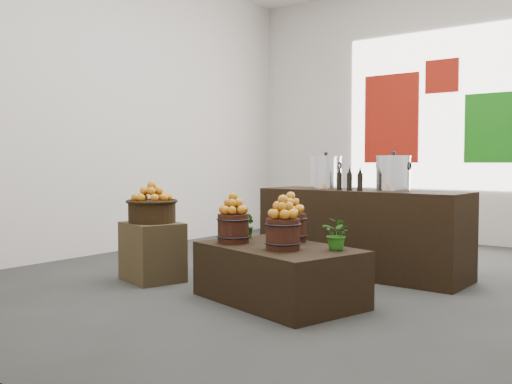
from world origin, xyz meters
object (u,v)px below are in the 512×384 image
Objects in this scene: crate at (152,252)px; stock_pot_center at (393,174)px; counter at (362,232)px; display_table at (278,274)px; wicker_basket at (152,212)px; stock_pot_left at (326,173)px.

crate is 1.73× the size of stock_pot_center.
crate is 2.23m from counter.
stock_pot_center is at bearing 91.49° from display_table.
stock_pot_center is at bearing 0.00° from counter.
wicker_basket is 1.60m from display_table.
wicker_basket is at bearing -124.69° from stock_pot_left.
crate reaches higher than display_table.
crate is 0.27× the size of counter.
crate is at bearing -140.65° from stock_pot_center.
stock_pot_left is (-0.43, 1.56, 0.84)m from display_table.
crate is at bearing -162.94° from display_table.
stock_pot_left is at bearing 120.89° from display_table.
crate is at bearing 0.00° from wicker_basket.
wicker_basket is 0.21× the size of counter.
counter reaches higher than wicker_basket.
stock_pot_center is (0.35, -0.01, 0.63)m from counter.
stock_pot_center is (1.92, 1.57, 0.79)m from crate.
wicker_basket is at bearing -140.65° from stock_pot_center.
counter is 0.78m from stock_pot_left.
counter is (1.56, 1.58, -0.25)m from wicker_basket.
stock_pot_center is at bearing -1.82° from stock_pot_left.
stock_pot_center reaches higher than wicker_basket.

